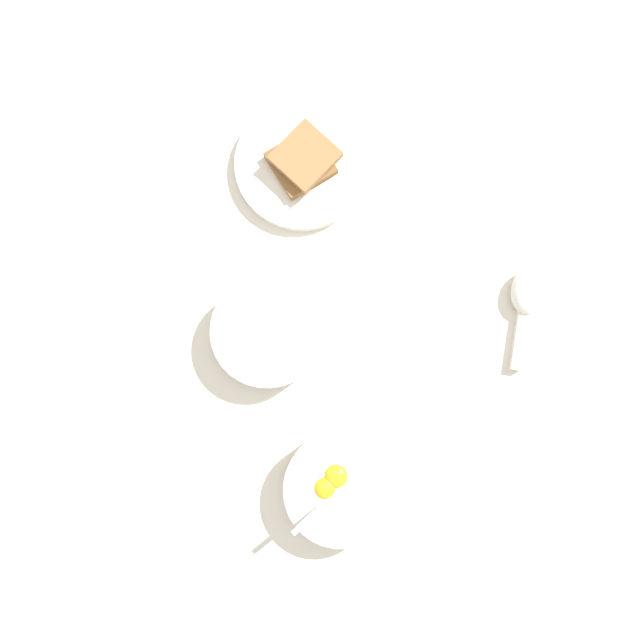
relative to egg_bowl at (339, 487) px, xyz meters
The scene contains 6 objects.
ground_plane 0.27m from the egg_bowl, 131.06° to the left, with size 3.00×3.00×0.00m, color silver.
egg_bowl is the anchor object (origin of this frame).
toast_plate 0.47m from the egg_bowl, 148.50° to the left, with size 0.20×0.20×0.02m.
toast_sandwich 0.47m from the egg_bowl, 148.23° to the left, with size 0.09×0.10×0.03m.
soup_spoon 0.38m from the egg_bowl, 96.12° to the left, with size 0.12×0.13×0.03m.
congee_bowl 0.24m from the egg_bowl, 166.91° to the left, with size 0.16×0.16×0.04m.
Camera 1 is at (0.06, -0.14, 0.90)m, focal length 35.00 mm.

